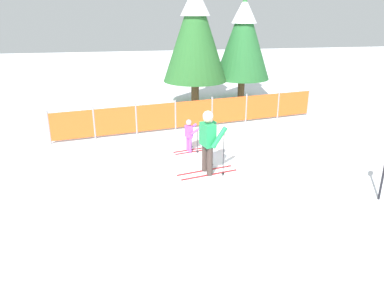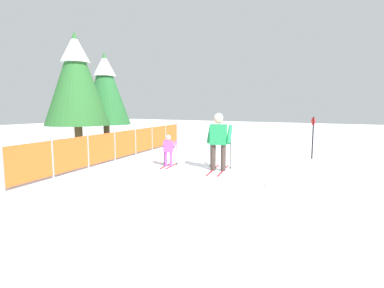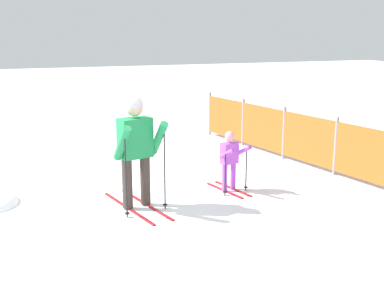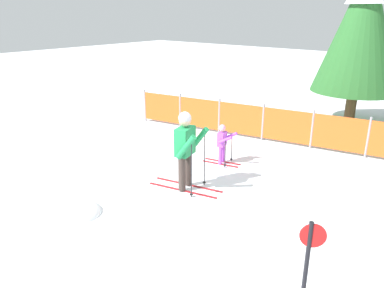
% 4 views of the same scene
% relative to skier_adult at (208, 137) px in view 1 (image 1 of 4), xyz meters
% --- Properties ---
extents(ground_plane, '(60.00, 60.00, 0.00)m').
position_rel_skier_adult_xyz_m(ground_plane, '(0.16, -0.25, -1.00)').
color(ground_plane, white).
extents(skier_adult, '(1.62, 0.78, 1.68)m').
position_rel_skier_adult_xyz_m(skier_adult, '(0.00, 0.00, 0.00)').
color(skier_adult, maroon).
rests_on(skier_adult, ground_plane).
extents(skier_child, '(0.96, 0.50, 1.00)m').
position_rel_skier_adult_xyz_m(skier_child, '(-0.21, 1.61, -0.42)').
color(skier_child, maroon).
rests_on(skier_child, ground_plane).
extents(safety_fence, '(9.62, 1.80, 1.08)m').
position_rel_skier_adult_xyz_m(safety_fence, '(0.35, 3.91, -0.46)').
color(safety_fence, gray).
rests_on(safety_fence, ground_plane).
extents(conifer_far, '(2.73, 2.73, 5.08)m').
position_rel_skier_adult_xyz_m(conifer_far, '(1.00, 7.25, 2.14)').
color(conifer_far, '#4C3823').
rests_on(conifer_far, ground_plane).
extents(conifer_near, '(2.49, 2.49, 4.63)m').
position_rel_skier_adult_xyz_m(conifer_near, '(3.32, 7.94, 1.87)').
color(conifer_near, '#4C3823').
rests_on(conifer_near, ground_plane).
extents(snow_mound, '(0.96, 0.82, 0.38)m').
position_rel_skier_adult_xyz_m(snow_mound, '(-0.92, -2.07, -1.00)').
color(snow_mound, white).
rests_on(snow_mound, ground_plane).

